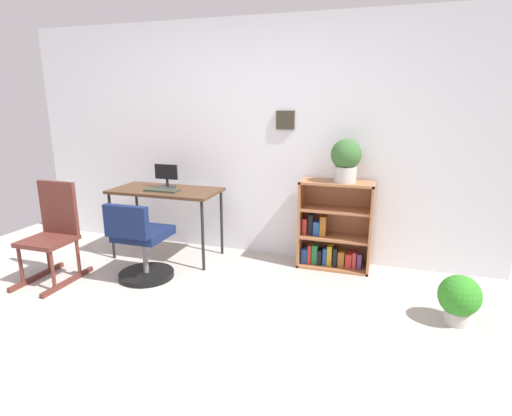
{
  "coord_description": "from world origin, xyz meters",
  "views": [
    {
      "loc": [
        1.42,
        -2.04,
        1.65
      ],
      "look_at": [
        0.29,
        1.45,
        0.68
      ],
      "focal_mm": 28.81,
      "sensor_mm": 36.0,
      "label": 1
    }
  ],
  "objects_px": {
    "bookshelf_low": "(333,229)",
    "potted_plant_floor": "(459,298)",
    "rocking_chair": "(53,232)",
    "keyboard": "(162,190)",
    "desk": "(166,195)",
    "monitor": "(167,177)",
    "office_chair": "(141,247)",
    "potted_plant_on_shelf": "(346,159)"
  },
  "relations": [
    {
      "from": "monitor",
      "to": "potted_plant_floor",
      "type": "distance_m",
      "value": 2.97
    },
    {
      "from": "monitor",
      "to": "desk",
      "type": "bearing_deg",
      "value": -71.98
    },
    {
      "from": "keyboard",
      "to": "office_chair",
      "type": "bearing_deg",
      "value": -83.38
    },
    {
      "from": "rocking_chair",
      "to": "potted_plant_on_shelf",
      "type": "relative_size",
      "value": 2.24
    },
    {
      "from": "office_chair",
      "to": "potted_plant_floor",
      "type": "distance_m",
      "value": 2.72
    },
    {
      "from": "desk",
      "to": "rocking_chair",
      "type": "bearing_deg",
      "value": -130.49
    },
    {
      "from": "monitor",
      "to": "rocking_chair",
      "type": "xyz_separation_m",
      "value": [
        -0.69,
        -0.93,
        -0.4
      ]
    },
    {
      "from": "office_chair",
      "to": "bookshelf_low",
      "type": "relative_size",
      "value": 0.87
    },
    {
      "from": "bookshelf_low",
      "to": "potted_plant_on_shelf",
      "type": "relative_size",
      "value": 2.15
    },
    {
      "from": "desk",
      "to": "potted_plant_on_shelf",
      "type": "distance_m",
      "value": 1.89
    },
    {
      "from": "monitor",
      "to": "office_chair",
      "type": "xyz_separation_m",
      "value": [
        0.1,
        -0.71,
        -0.53
      ]
    },
    {
      "from": "office_chair",
      "to": "potted_plant_floor",
      "type": "xyz_separation_m",
      "value": [
        2.72,
        0.04,
        -0.12
      ]
    },
    {
      "from": "desk",
      "to": "office_chair",
      "type": "distance_m",
      "value": 0.72
    },
    {
      "from": "desk",
      "to": "potted_plant_floor",
      "type": "relative_size",
      "value": 2.95
    },
    {
      "from": "rocking_chair",
      "to": "bookshelf_low",
      "type": "xyz_separation_m",
      "value": [
        2.45,
        1.11,
        -0.07
      ]
    },
    {
      "from": "monitor",
      "to": "office_chair",
      "type": "height_order",
      "value": "monitor"
    },
    {
      "from": "monitor",
      "to": "bookshelf_low",
      "type": "bearing_deg",
      "value": 5.97
    },
    {
      "from": "rocking_chair",
      "to": "potted_plant_floor",
      "type": "relative_size",
      "value": 2.4
    },
    {
      "from": "desk",
      "to": "potted_plant_floor",
      "type": "distance_m",
      "value": 2.89
    },
    {
      "from": "potted_plant_floor",
      "to": "monitor",
      "type": "bearing_deg",
      "value": 166.8
    },
    {
      "from": "desk",
      "to": "potted_plant_on_shelf",
      "type": "relative_size",
      "value": 2.75
    },
    {
      "from": "keyboard",
      "to": "potted_plant_on_shelf",
      "type": "bearing_deg",
      "value": 9.72
    },
    {
      "from": "office_chair",
      "to": "rocking_chair",
      "type": "height_order",
      "value": "rocking_chair"
    },
    {
      "from": "potted_plant_floor",
      "to": "office_chair",
      "type": "bearing_deg",
      "value": -179.07
    },
    {
      "from": "bookshelf_low",
      "to": "potted_plant_on_shelf",
      "type": "distance_m",
      "value": 0.73
    },
    {
      "from": "potted_plant_on_shelf",
      "to": "potted_plant_floor",
      "type": "height_order",
      "value": "potted_plant_on_shelf"
    },
    {
      "from": "rocking_chair",
      "to": "potted_plant_floor",
      "type": "distance_m",
      "value": 3.53
    },
    {
      "from": "potted_plant_on_shelf",
      "to": "rocking_chair",
      "type": "bearing_deg",
      "value": -157.38
    },
    {
      "from": "keyboard",
      "to": "rocking_chair",
      "type": "distance_m",
      "value": 1.08
    },
    {
      "from": "bookshelf_low",
      "to": "potted_plant_floor",
      "type": "bearing_deg",
      "value": -38.6
    },
    {
      "from": "office_chair",
      "to": "keyboard",
      "type": "bearing_deg",
      "value": 96.62
    },
    {
      "from": "monitor",
      "to": "rocking_chair",
      "type": "relative_size",
      "value": 0.28
    },
    {
      "from": "monitor",
      "to": "keyboard",
      "type": "height_order",
      "value": "monitor"
    },
    {
      "from": "bookshelf_low",
      "to": "office_chair",
      "type": "bearing_deg",
      "value": -151.77
    },
    {
      "from": "office_chair",
      "to": "bookshelf_low",
      "type": "distance_m",
      "value": 1.88
    },
    {
      "from": "keyboard",
      "to": "bookshelf_low",
      "type": "bearing_deg",
      "value": 11.88
    },
    {
      "from": "desk",
      "to": "potted_plant_on_shelf",
      "type": "xyz_separation_m",
      "value": [
        1.82,
        0.22,
        0.43
      ]
    },
    {
      "from": "keyboard",
      "to": "rocking_chair",
      "type": "bearing_deg",
      "value": -134.25
    },
    {
      "from": "rocking_chair",
      "to": "potted_plant_on_shelf",
      "type": "xyz_separation_m",
      "value": [
        2.54,
        1.06,
        0.65
      ]
    },
    {
      "from": "monitor",
      "to": "rocking_chair",
      "type": "bearing_deg",
      "value": -126.6
    },
    {
      "from": "rocking_chair",
      "to": "bookshelf_low",
      "type": "relative_size",
      "value": 1.04
    },
    {
      "from": "monitor",
      "to": "keyboard",
      "type": "relative_size",
      "value": 0.72
    }
  ]
}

